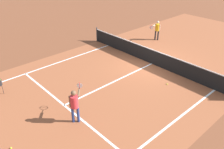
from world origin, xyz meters
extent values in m
plane|color=brown|center=(0.00, 0.00, 0.00)|extent=(60.00, 60.00, 0.00)
cube|color=#9E5433|center=(0.00, 0.00, 0.00)|extent=(10.62, 24.40, 0.00)
cube|color=white|center=(-4.11, -5.95, 0.00)|extent=(0.10, 11.89, 0.01)
cube|color=white|center=(0.00, -6.40, 0.00)|extent=(8.22, 0.10, 0.01)
cube|color=white|center=(0.00, -3.20, 0.00)|extent=(0.10, 6.40, 0.01)
cylinder|color=#33383D|center=(-5.38, 0.00, 0.54)|extent=(0.09, 0.09, 1.07)
cube|color=black|center=(0.00, 0.00, 0.46)|extent=(10.76, 0.02, 0.91)
cube|color=white|center=(0.00, 0.00, 0.94)|extent=(10.76, 0.03, 0.05)
cylinder|color=navy|center=(1.24, -6.73, 0.38)|extent=(0.11, 0.11, 0.76)
cylinder|color=navy|center=(1.38, -6.56, 0.38)|extent=(0.11, 0.11, 0.76)
cylinder|color=red|center=(1.31, -6.64, 1.03)|extent=(0.32, 0.32, 0.53)
sphere|color=brown|center=(1.31, -6.64, 1.44)|extent=(0.21, 0.21, 0.21)
cylinder|color=brown|center=(1.20, -6.77, 1.03)|extent=(0.08, 0.08, 0.52)
cylinder|color=brown|center=(1.22, -6.34, 1.24)|extent=(0.45, 0.39, 0.08)
cylinder|color=black|center=(0.94, -6.11, 1.24)|extent=(0.19, 0.16, 0.03)
torus|color=red|center=(0.75, -5.96, 1.24)|extent=(0.23, 0.20, 0.28)
cylinder|color=silver|center=(0.75, -5.96, 1.24)|extent=(0.16, 0.20, 0.25)
cylinder|color=black|center=(-2.33, 3.62, 0.37)|extent=(0.11, 0.11, 0.74)
cylinder|color=black|center=(-2.54, 3.56, 0.37)|extent=(0.11, 0.11, 0.74)
cylinder|color=gold|center=(-2.44, 3.59, 1.00)|extent=(0.32, 0.32, 0.52)
sphere|color=beige|center=(-2.44, 3.59, 1.40)|extent=(0.20, 0.20, 0.20)
cylinder|color=beige|center=(-2.28, 3.64, 1.00)|extent=(0.08, 0.08, 0.50)
cylinder|color=beige|center=(-2.53, 3.30, 1.20)|extent=(0.21, 0.50, 0.08)
cylinder|color=black|center=(-2.43, 2.96, 1.20)|extent=(0.09, 0.22, 0.03)
torus|color=red|center=(-2.37, 2.73, 1.20)|extent=(0.10, 0.28, 0.28)
cylinder|color=silver|center=(-2.37, 2.73, 1.20)|extent=(0.24, 0.07, 0.25)
cylinder|color=black|center=(-2.87, -8.09, 0.25)|extent=(0.02, 0.02, 0.50)
sphere|color=#CCE033|center=(0.93, -9.25, 0.03)|extent=(0.07, 0.07, 0.07)
sphere|color=#CCE033|center=(2.14, -1.35, 0.03)|extent=(0.07, 0.07, 0.07)
camera|label=1|loc=(7.90, -10.65, 6.50)|focal=37.21mm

